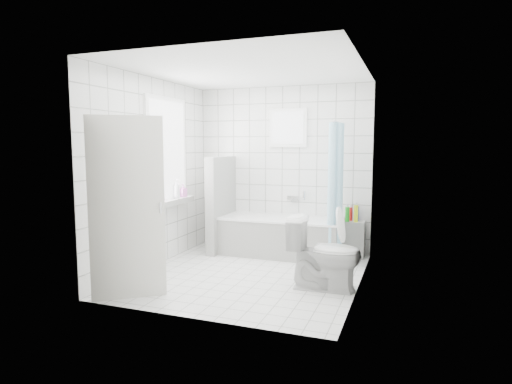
% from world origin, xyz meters
% --- Properties ---
extents(ground, '(3.00, 3.00, 0.00)m').
position_xyz_m(ground, '(0.00, 0.00, 0.00)').
color(ground, white).
rests_on(ground, ground).
extents(ceiling, '(3.00, 3.00, 0.00)m').
position_xyz_m(ceiling, '(0.00, 0.00, 2.60)').
color(ceiling, white).
rests_on(ceiling, ground).
extents(wall_back, '(2.80, 0.02, 2.60)m').
position_xyz_m(wall_back, '(0.00, 1.50, 1.30)').
color(wall_back, white).
rests_on(wall_back, ground).
extents(wall_front, '(2.80, 0.02, 2.60)m').
position_xyz_m(wall_front, '(0.00, -1.50, 1.30)').
color(wall_front, white).
rests_on(wall_front, ground).
extents(wall_left, '(0.02, 3.00, 2.60)m').
position_xyz_m(wall_left, '(-1.40, 0.00, 1.30)').
color(wall_left, white).
rests_on(wall_left, ground).
extents(wall_right, '(0.02, 3.00, 2.60)m').
position_xyz_m(wall_right, '(1.40, 0.00, 1.30)').
color(wall_right, white).
rests_on(wall_right, ground).
extents(window_left, '(0.01, 0.90, 1.40)m').
position_xyz_m(window_left, '(-1.35, 0.30, 1.60)').
color(window_left, white).
rests_on(window_left, wall_left).
extents(window_back, '(0.50, 0.01, 0.50)m').
position_xyz_m(window_back, '(0.10, 1.46, 1.95)').
color(window_back, white).
rests_on(window_back, wall_back).
extents(window_sill, '(0.18, 1.02, 0.08)m').
position_xyz_m(window_sill, '(-1.31, 0.30, 0.86)').
color(window_sill, white).
rests_on(window_sill, wall_left).
extents(door, '(0.66, 0.51, 2.00)m').
position_xyz_m(door, '(-0.93, -1.24, 1.00)').
color(door, silver).
rests_on(door, ground).
extents(bathtub, '(1.83, 0.77, 0.58)m').
position_xyz_m(bathtub, '(0.10, 1.12, 0.29)').
color(bathtub, white).
rests_on(bathtub, ground).
extents(partition_wall, '(0.15, 0.85, 1.50)m').
position_xyz_m(partition_wall, '(-0.88, 1.07, 0.75)').
color(partition_wall, white).
rests_on(partition_wall, ground).
extents(tiled_ledge, '(0.40, 0.24, 0.55)m').
position_xyz_m(tiled_ledge, '(1.13, 1.38, 0.28)').
color(tiled_ledge, white).
rests_on(tiled_ledge, ground).
extents(toilet, '(0.86, 0.52, 0.86)m').
position_xyz_m(toilet, '(1.03, -0.20, 0.43)').
color(toilet, white).
rests_on(toilet, ground).
extents(curtain_rod, '(0.02, 0.80, 0.02)m').
position_xyz_m(curtain_rod, '(0.95, 1.10, 2.00)').
color(curtain_rod, silver).
rests_on(curtain_rod, wall_back).
extents(shower_curtain, '(0.14, 0.48, 1.78)m').
position_xyz_m(shower_curtain, '(0.95, 0.97, 1.10)').
color(shower_curtain, '#49AFD7').
rests_on(shower_curtain, curtain_rod).
extents(tub_faucet, '(0.18, 0.06, 0.06)m').
position_xyz_m(tub_faucet, '(0.20, 1.46, 0.85)').
color(tub_faucet, silver).
rests_on(tub_faucet, wall_back).
extents(sill_bottles, '(0.16, 0.76, 0.32)m').
position_xyz_m(sill_bottles, '(-1.30, 0.23, 1.04)').
color(sill_bottles, silver).
rests_on(sill_bottles, window_sill).
extents(ledge_bottles, '(0.19, 0.18, 0.25)m').
position_xyz_m(ledge_bottles, '(1.15, 1.35, 0.66)').
color(ledge_bottles, '#1735BC').
rests_on(ledge_bottles, tiled_ledge).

